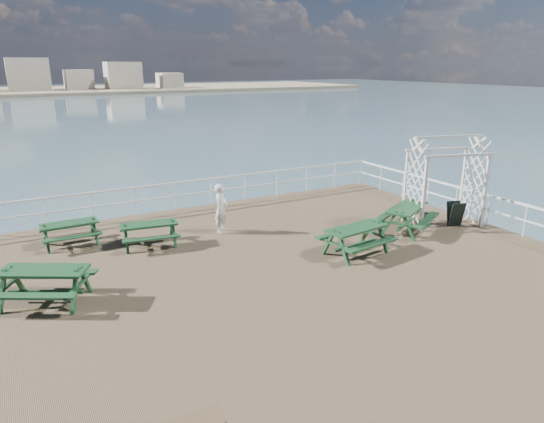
{
  "coord_description": "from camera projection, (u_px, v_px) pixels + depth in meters",
  "views": [
    {
      "loc": [
        -5.24,
        -10.3,
        5.32
      ],
      "look_at": [
        1.41,
        1.79,
        1.1
      ],
      "focal_mm": 32.0,
      "sensor_mm": 36.0,
      "label": 1
    }
  ],
  "objects": [
    {
      "name": "sea_backdrop",
      "position": [
        73.0,
        86.0,
        130.91
      ],
      "size": [
        300.0,
        300.0,
        9.2
      ],
      "color": "#42616F",
      "rests_on": "ground"
    },
    {
      "name": "railing",
      "position": [
        216.0,
        219.0,
        14.47
      ],
      "size": [
        17.77,
        13.76,
        1.1
      ],
      "color": "silver",
      "rests_on": "ground"
    },
    {
      "name": "picnic_table_d",
      "position": [
        44.0,
        278.0,
        11.09
      ],
      "size": [
        2.47,
        2.32,
        0.95
      ],
      "rotation": [
        0.0,
        0.0,
        -0.51
      ],
      "color": "#14381E",
      "rests_on": "ground"
    },
    {
      "name": "picnic_table_e",
      "position": [
        356.0,
        234.0,
        14.01
      ],
      "size": [
        2.07,
        1.75,
        0.92
      ],
      "rotation": [
        0.0,
        0.0,
        0.13
      ],
      "color": "#14381E",
      "rests_on": "ground"
    },
    {
      "name": "sandwich_board",
      "position": [
        455.0,
        214.0,
        16.47
      ],
      "size": [
        0.59,
        0.49,
        0.86
      ],
      "rotation": [
        0.0,
        0.0,
        -0.22
      ],
      "color": "black",
      "rests_on": "ground"
    },
    {
      "name": "trellis_arbor",
      "position": [
        445.0,
        186.0,
        16.44
      ],
      "size": [
        2.72,
        1.92,
        3.06
      ],
      "rotation": [
        0.0,
        0.0,
        -0.27
      ],
      "color": "silver",
      "rests_on": "ground"
    },
    {
      "name": "person",
      "position": [
        221.0,
        208.0,
        15.76
      ],
      "size": [
        0.69,
        0.69,
        1.62
      ],
      "primitive_type": "imported",
      "rotation": [
        0.0,
        0.0,
        0.76
      ],
      "color": "silver",
      "rests_on": "ground"
    },
    {
      "name": "picnic_table_b",
      "position": [
        70.0,
        229.0,
        14.72
      ],
      "size": [
        1.68,
        1.36,
        0.8
      ],
      "rotation": [
        0.0,
        0.0,
        0.02
      ],
      "color": "#14381E",
      "rests_on": "ground"
    },
    {
      "name": "picnic_table_c",
      "position": [
        407.0,
        213.0,
        15.91
      ],
      "size": [
        2.47,
        2.32,
        0.95
      ],
      "rotation": [
        0.0,
        0.0,
        0.49
      ],
      "color": "#14381E",
      "rests_on": "ground"
    },
    {
      "name": "ground",
      "position": [
        258.0,
        282.0,
        12.65
      ],
      "size": [
        18.0,
        14.0,
        0.3
      ],
      "primitive_type": "cube",
      "color": "brown",
      "rests_on": "ground"
    },
    {
      "name": "picnic_table_a",
      "position": [
        149.0,
        229.0,
        14.65
      ],
      "size": [
        1.85,
        1.58,
        0.81
      ],
      "rotation": [
        0.0,
        0.0,
        -0.15
      ],
      "color": "#14381E",
      "rests_on": "ground"
    }
  ]
}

